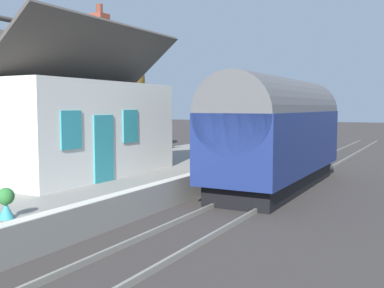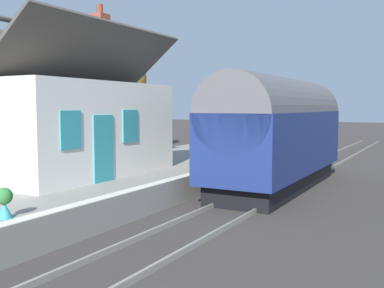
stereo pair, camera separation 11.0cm
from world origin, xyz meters
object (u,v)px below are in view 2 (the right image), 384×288
Objects in this scene: bench_near_building at (210,147)px; planter_bench_left at (219,145)px; tree_distant at (125,81)px; bench_mid_platform at (249,140)px; planter_edge_near at (252,142)px; planter_by_door at (4,203)px; train at (278,132)px; planter_under_sign at (246,138)px; station_building at (69,125)px; lamp_post_platform at (252,107)px.

bench_near_building reaches higher than planter_bench_left.
bench_near_building is 0.20× the size of tree_distant.
planter_edge_near is (-1.11, -0.57, -0.01)m from bench_mid_platform.
planter_by_door is 23.32m from tree_distant.
bench_mid_platform is at bearing -0.76° from bench_near_building.
train is 13.31× the size of planter_bench_left.
bench_near_building and bench_mid_platform have the same top height.
train is at bearing -122.21° from tree_distant.
planter_edge_near is (0.11, -1.87, 0.19)m from planter_bench_left.
planter_by_door is (-12.46, -1.43, -0.14)m from bench_near_building.
bench_near_building is 6.97m from planter_under_sign.
station_building is 11.10m from planter_edge_near.
lamp_post_platform is at bearing -21.65° from station_building.
train is 11.75× the size of planter_under_sign.
planter_under_sign is 0.25× the size of lamp_post_platform.
planter_under_sign is at bearing -4.12° from planter_bench_left.
train is 1.34× the size of tree_distant.
station_building reaches higher than planter_edge_near.
planter_edge_near is 0.12× the size of tree_distant.
train is 17.23m from tree_distant.
lamp_post_platform is (8.65, -3.43, 0.60)m from station_building.
station_building is at bearing 176.01° from planter_bench_left.
station_building is 10.76× the size of planter_by_door.
bench_near_building is 1.70× the size of planter_edge_near.
planter_by_door is 16.16m from planter_edge_near.
lamp_post_platform is at bearing -0.13° from planter_by_door.
planter_by_door is at bearing -172.86° from planter_under_sign.
station_building is 7.41m from bench_near_building.
tree_distant is (9.06, 14.37, 2.84)m from train.
train is 6.77× the size of bench_near_building.
bench_near_building reaches higher than planter_edge_near.
station_building reaches higher than train.
planter_edge_near is (3.68, -0.63, -0.01)m from bench_near_building.
station_building is 16.77m from tree_distant.
planter_under_sign is at bearing 8.23° from bench_near_building.
bench_near_building is 1.97× the size of planter_bench_left.
planter_by_door is 0.95× the size of planter_bench_left.
station_building reaches higher than planter_bench_left.
planter_by_door is at bearing 179.87° from lamp_post_platform.
tree_distant is (19.67, 11.90, 3.89)m from planter_by_door.
planter_bench_left is 0.22× the size of lamp_post_platform.
lamp_post_platform is 0.47× the size of tree_distant.
bench_mid_platform is at bearing -46.99° from planter_bench_left.
tree_distant is (3.53, 11.10, 3.76)m from planter_edge_near.
planter_under_sign is 6.12m from lamp_post_platform.
planter_edge_near is at bearing -86.78° from planter_bench_left.
station_building reaches higher than planter_by_door.
station_building is 6.56m from planter_by_door.
station_building is at bearing 131.42° from train.
bench_mid_platform is (4.79, -0.06, 0.00)m from bench_near_building.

